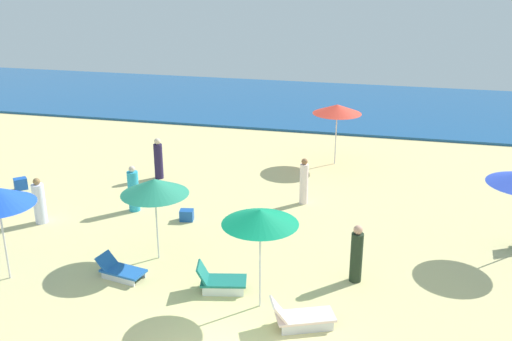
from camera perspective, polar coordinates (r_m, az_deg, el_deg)
The scene contains 14 objects.
ocean at distance 35.03m, azimuth 8.13°, elevation 6.24°, with size 60.00×11.90×0.12m, color #184F8A.
umbrella_0 at distance 14.10m, azimuth 0.40°, elevation -4.49°, with size 1.86×1.86×2.64m.
lounge_chair_0_0 at distance 14.42m, azimuth 4.30°, elevation -13.83°, with size 1.64×1.15×0.76m.
lounge_chair_0_1 at distance 15.78m, azimuth -3.51°, elevation -10.52°, with size 1.38×0.90×0.76m.
umbrella_1 at distance 24.56m, azimuth 7.81°, elevation 5.87°, with size 2.01×2.01×2.56m.
umbrella_4 at distance 16.73m, azimuth -9.73°, elevation -1.53°, with size 1.92×1.92×2.46m.
lounge_chair_4_0 at distance 16.78m, azimuth -12.92°, elevation -9.29°, with size 1.42×0.84×0.59m.
beachgoer_0 at distance 20.57m, azimuth -20.11°, elevation -2.90°, with size 0.41×0.41×1.56m.
beachgoer_2 at distance 23.45m, azimuth -9.37°, elevation 1.06°, with size 0.47×0.47×1.64m.
beachgoer_3 at distance 20.64m, azimuth -11.70°, elevation -1.86°, with size 0.48×0.48×1.62m.
beachgoer_5 at distance 20.83m, azimuth 4.63°, elevation -1.14°, with size 0.40×0.40×1.68m.
beachgoer_6 at distance 16.17m, azimuth 9.64°, elevation -8.00°, with size 0.46×0.46×1.64m.
cooler_box_0 at distance 19.81m, azimuth -6.68°, elevation -4.28°, with size 0.44×0.33×0.37m, color #1A50A5.
cooler_box_1 at distance 23.91m, azimuth -21.69°, elevation -1.19°, with size 0.45×0.33×0.44m, color blue.
Camera 1 is at (2.91, -9.86, 8.31)m, focal length 41.61 mm.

